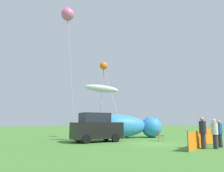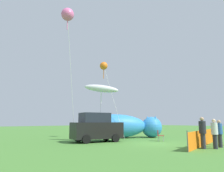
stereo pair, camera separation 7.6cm
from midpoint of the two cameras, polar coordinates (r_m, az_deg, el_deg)
The scene contains 11 objects.
ground_plane at distance 16.81m, azimuth 11.04°, elevation -14.58°, with size 120.00×120.00×0.00m, color #477F33.
parked_car at distance 17.75m, azimuth -4.22°, elevation -10.83°, with size 4.26×2.49×2.29m.
folding_chair at distance 18.86m, azimuth 12.20°, elevation -12.32°, with size 0.67×0.67×0.89m.
inflatable_cat at distance 21.72m, azimuth 2.45°, elevation -10.66°, with size 7.83×5.25×2.29m.
safety_fence at distance 16.32m, azimuth 22.60°, elevation -12.41°, with size 7.19×1.87×1.14m.
spectator_in_red_shirt at distance 14.82m, azimuth 25.11°, elevation -10.91°, with size 0.39×0.39×1.77m.
spectator_in_black_shirt at distance 15.78m, azimuth 26.16°, elevation -10.80°, with size 0.37×0.37×1.71m.
spectator_in_green_shirt at distance 14.56m, azimuth 22.49°, elevation -10.88°, with size 0.41×0.41×1.89m.
kite_pink_octopus at distance 18.73m, azimuth -11.62°, elevation 17.77°, with size 1.98×1.29×10.60m.
kite_white_ghost at distance 18.50m, azimuth -2.97°, elevation -0.68°, with size 2.41×2.72×4.94m.
kite_orange_flower at distance 21.96m, azimuth -2.29°, elevation 5.20°, with size 0.96×2.77×7.51m.
Camera 1 is at (-13.24, -10.24, 1.66)m, focal length 35.00 mm.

